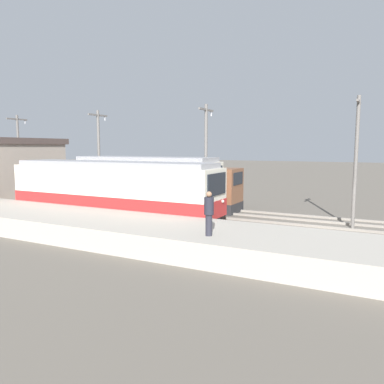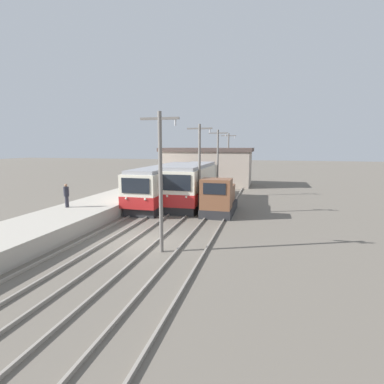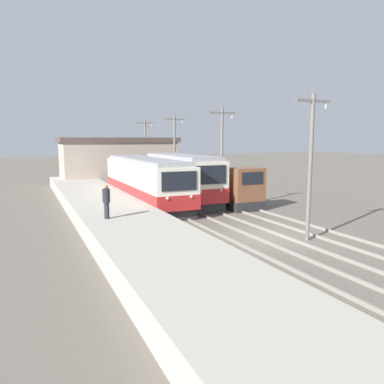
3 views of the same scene
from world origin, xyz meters
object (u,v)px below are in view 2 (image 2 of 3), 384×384
(commuter_train_center, at_px, (192,186))
(person_on_platform, at_px, (66,195))
(shunting_locomotive, at_px, (219,199))
(catenary_mast_distant, at_px, (228,157))
(catenary_mast_far, at_px, (218,161))
(catenary_mast_near, at_px, (161,178))
(commuter_train_left, at_px, (166,185))
(catenary_mast_mid, at_px, (200,166))

(commuter_train_center, bearing_deg, person_on_platform, -132.78)
(shunting_locomotive, bearing_deg, catenary_mast_distant, 95.00)
(catenary_mast_far, height_order, catenary_mast_distant, same)
(catenary_mast_near, bearing_deg, shunting_locomotive, 81.22)
(commuter_train_left, xyz_separation_m, catenary_mast_near, (4.31, -13.10, 2.22))
(catenary_mast_distant, bearing_deg, catenary_mast_mid, -90.00)
(catenary_mast_mid, bearing_deg, catenary_mast_distant, 90.00)
(catenary_mast_distant, bearing_deg, catenary_mast_near, -90.00)
(commuter_train_center, bearing_deg, shunting_locomotive, -44.72)
(catenary_mast_far, bearing_deg, person_on_platform, -124.14)
(commuter_train_left, height_order, catenary_mast_mid, catenary_mast_mid)
(catenary_mast_far, distance_m, catenary_mast_distant, 8.90)
(catenary_mast_far, bearing_deg, commuter_train_left, -132.47)
(catenary_mast_near, relative_size, person_on_platform, 4.11)
(commuter_train_center, height_order, catenary_mast_distant, catenary_mast_distant)
(commuter_train_left, xyz_separation_m, catenary_mast_mid, (4.31, -4.20, 2.22))
(shunting_locomotive, height_order, catenary_mast_distant, catenary_mast_distant)
(commuter_train_left, relative_size, shunting_locomotive, 2.51)
(shunting_locomotive, height_order, catenary_mast_far, catenary_mast_far)
(catenary_mast_far, bearing_deg, catenary_mast_distant, 90.00)
(commuter_train_left, bearing_deg, catenary_mast_far, 47.53)
(commuter_train_center, xyz_separation_m, catenary_mast_far, (1.51, 5.17, 2.13))
(shunting_locomotive, distance_m, catenary_mast_far, 8.70)
(catenary_mast_mid, xyz_separation_m, catenary_mast_distant, (0.00, 17.81, 0.00))
(shunting_locomotive, bearing_deg, commuter_train_center, 135.28)
(shunting_locomotive, bearing_deg, catenary_mast_far, 100.39)
(shunting_locomotive, distance_m, catenary_mast_near, 10.14)
(commuter_train_left, xyz_separation_m, catenary_mast_distant, (4.31, 13.61, 2.22))
(commuter_train_left, distance_m, commuter_train_center, 2.84)
(commuter_train_left, height_order, catenary_mast_far, catenary_mast_far)
(catenary_mast_near, bearing_deg, commuter_train_center, 96.80)
(commuter_train_center, height_order, shunting_locomotive, commuter_train_center)
(catenary_mast_near, bearing_deg, person_on_platform, 153.14)
(commuter_train_left, distance_m, catenary_mast_far, 6.76)
(catenary_mast_mid, height_order, catenary_mast_distant, same)
(catenary_mast_far, relative_size, person_on_platform, 4.11)
(commuter_train_center, height_order, person_on_platform, commuter_train_center)
(catenary_mast_mid, xyz_separation_m, person_on_platform, (-8.99, -4.35, -1.95))
(catenary_mast_near, relative_size, catenary_mast_far, 1.00)
(catenary_mast_far, xyz_separation_m, person_on_platform, (-8.99, -13.26, -1.95))
(catenary_mast_mid, bearing_deg, commuter_train_left, 135.73)
(catenary_mast_mid, bearing_deg, shunting_locomotive, 27.06)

